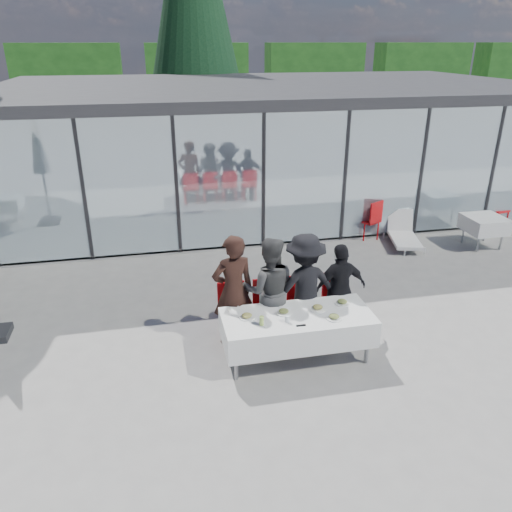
{
  "coord_description": "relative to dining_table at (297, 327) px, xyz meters",
  "views": [
    {
      "loc": [
        -1.41,
        -6.69,
        4.51
      ],
      "look_at": [
        0.26,
        1.2,
        1.02
      ],
      "focal_mm": 35.0,
      "sensor_mm": 36.0,
      "label": 1
    }
  ],
  "objects": [
    {
      "name": "ground",
      "position": [
        -0.54,
        0.49,
        -0.54
      ],
      "size": [
        90.0,
        90.0,
        0.0
      ],
      "primitive_type": "plane",
      "color": "gray",
      "rests_on": "ground"
    },
    {
      "name": "pavilion",
      "position": [
        1.46,
        8.65,
        1.61
      ],
      "size": [
        14.8,
        8.8,
        3.44
      ],
      "color": "gray",
      "rests_on": "ground"
    },
    {
      "name": "treeline",
      "position": [
        -2.54,
        28.49,
        1.66
      ],
      "size": [
        62.5,
        2.0,
        4.4
      ],
      "color": "#143C13",
      "rests_on": "ground"
    },
    {
      "name": "dining_table",
      "position": [
        0.0,
        0.0,
        0.0
      ],
      "size": [
        2.26,
        0.96,
        0.75
      ],
      "color": "silver",
      "rests_on": "ground"
    },
    {
      "name": "diner_a",
      "position": [
        -0.87,
        0.63,
        0.39
      ],
      "size": [
        0.79,
        0.79,
        1.86
      ],
      "primitive_type": "imported",
      "rotation": [
        0.0,
        0.0,
        3.32
      ],
      "color": "black",
      "rests_on": "ground"
    },
    {
      "name": "diner_chair_a",
      "position": [
        -0.87,
        0.75,
        -0.0
      ],
      "size": [
        0.44,
        0.44,
        0.97
      ],
      "color": "#B80C0F",
      "rests_on": "ground"
    },
    {
      "name": "diner_b",
      "position": [
        -0.29,
        0.63,
        0.35
      ],
      "size": [
        1.01,
        1.01,
        1.77
      ],
      "primitive_type": "imported",
      "rotation": [
        0.0,
        0.0,
        2.94
      ],
      "color": "#464646",
      "rests_on": "ground"
    },
    {
      "name": "diner_chair_b",
      "position": [
        -0.29,
        0.75,
        -0.0
      ],
      "size": [
        0.44,
        0.44,
        0.97
      ],
      "color": "#B80C0F",
      "rests_on": "ground"
    },
    {
      "name": "diner_c",
      "position": [
        0.29,
        0.63,
        0.35
      ],
      "size": [
        1.27,
        1.27,
        1.78
      ],
      "primitive_type": "imported",
      "rotation": [
        0.0,
        0.0,
        3.25
      ],
      "color": "black",
      "rests_on": "ground"
    },
    {
      "name": "diner_chair_c",
      "position": [
        0.29,
        0.75,
        -0.0
      ],
      "size": [
        0.44,
        0.44,
        0.97
      ],
      "color": "#B80C0F",
      "rests_on": "ground"
    },
    {
      "name": "diner_d",
      "position": [
        0.9,
        0.63,
        0.24
      ],
      "size": [
        1.01,
        1.01,
        1.56
      ],
      "primitive_type": "imported",
      "rotation": [
        0.0,
        0.0,
        3.25
      ],
      "color": "black",
      "rests_on": "ground"
    },
    {
      "name": "diner_chair_d",
      "position": [
        0.9,
        0.75,
        -0.0
      ],
      "size": [
        0.44,
        0.44,
        0.97
      ],
      "color": "#B80C0F",
      "rests_on": "ground"
    },
    {
      "name": "plate_a",
      "position": [
        -0.76,
        0.08,
        0.24
      ],
      "size": [
        0.23,
        0.23,
        0.07
      ],
      "color": "white",
      "rests_on": "dining_table"
    },
    {
      "name": "plate_b",
      "position": [
        -0.19,
        0.1,
        0.24
      ],
      "size": [
        0.23,
        0.23,
        0.07
      ],
      "color": "white",
      "rests_on": "dining_table"
    },
    {
      "name": "plate_c",
      "position": [
        0.35,
        0.11,
        0.24
      ],
      "size": [
        0.23,
        0.23,
        0.07
      ],
      "color": "white",
      "rests_on": "dining_table"
    },
    {
      "name": "plate_d",
      "position": [
        0.78,
        0.2,
        0.24
      ],
      "size": [
        0.23,
        0.23,
        0.07
      ],
      "color": "white",
      "rests_on": "dining_table"
    },
    {
      "name": "plate_extra",
      "position": [
        0.49,
        -0.21,
        0.24
      ],
      "size": [
        0.23,
        0.23,
        0.07
      ],
      "color": "white",
      "rests_on": "dining_table"
    },
    {
      "name": "juice_bottle",
      "position": [
        -0.59,
        -0.16,
        0.28
      ],
      "size": [
        0.06,
        0.06,
        0.14
      ],
      "primitive_type": "cylinder",
      "color": "#95B64C",
      "rests_on": "dining_table"
    },
    {
      "name": "drinking_glasses",
      "position": [
        -0.2,
        -0.15,
        0.26
      ],
      "size": [
        0.07,
        0.07,
        0.1
      ],
      "color": "silver",
      "rests_on": "dining_table"
    },
    {
      "name": "folded_eyeglasses",
      "position": [
        -0.04,
        -0.3,
        0.22
      ],
      "size": [
        0.14,
        0.03,
        0.01
      ],
      "primitive_type": "cube",
      "color": "black",
      "rests_on": "dining_table"
    },
    {
      "name": "spare_table_right",
      "position": [
        5.58,
        3.47,
        0.02
      ],
      "size": [
        0.86,
        0.86,
        0.74
      ],
      "color": "silver",
      "rests_on": "ground"
    },
    {
      "name": "spare_chair_a",
      "position": [
        6.81,
        4.74,
        -0.0
      ],
      "size": [
        0.53,
        0.53,
        0.97
      ],
      "color": "#B80C0F",
      "rests_on": "ground"
    },
    {
      "name": "spare_chair_b",
      "position": [
        3.2,
        4.47,
        -0.0
      ],
      "size": [
        0.59,
        0.59,
        0.97
      ],
      "color": "#B80C0F",
      "rests_on": "ground"
    },
    {
      "name": "lounger",
      "position": [
        3.83,
        4.04,
        -0.28
      ],
      "size": [
        0.91,
        1.44,
        0.72
      ],
      "color": "silver",
      "rests_on": "ground"
    }
  ]
}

